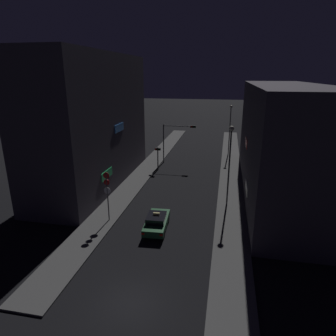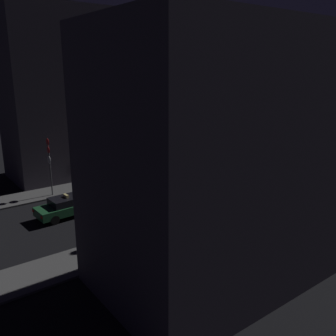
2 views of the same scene
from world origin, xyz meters
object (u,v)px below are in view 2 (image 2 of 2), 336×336
at_px(traffic_light_overhead, 245,126).
at_px(traffic_light_left_kerb, 205,145).
at_px(street_lamp_near_block, 192,142).
at_px(taxi, 67,206).
at_px(sign_pole_left, 50,161).

height_order(traffic_light_overhead, traffic_light_left_kerb, traffic_light_overhead).
distance_m(traffic_light_left_kerb, street_lamp_near_block, 14.51).
distance_m(taxi, sign_pole_left, 5.24).
xyz_separation_m(taxi, sign_pole_left, (-4.70, 0.57, 2.23)).
bearing_deg(traffic_light_overhead, sign_pole_left, -97.86).
height_order(taxi, sign_pole_left, sign_pole_left).
bearing_deg(traffic_light_left_kerb, street_lamp_near_block, -46.25).
relative_size(traffic_light_overhead, sign_pole_left, 1.27).
relative_size(taxi, sign_pole_left, 0.97).
xyz_separation_m(taxi, traffic_light_overhead, (-1.96, 20.42, 3.56)).
bearing_deg(traffic_light_left_kerb, taxi, -77.20).
height_order(taxi, traffic_light_left_kerb, traffic_light_left_kerb).
bearing_deg(traffic_light_overhead, taxi, -84.51).
height_order(traffic_light_overhead, street_lamp_near_block, street_lamp_near_block).
bearing_deg(sign_pole_left, taxi, -6.96).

